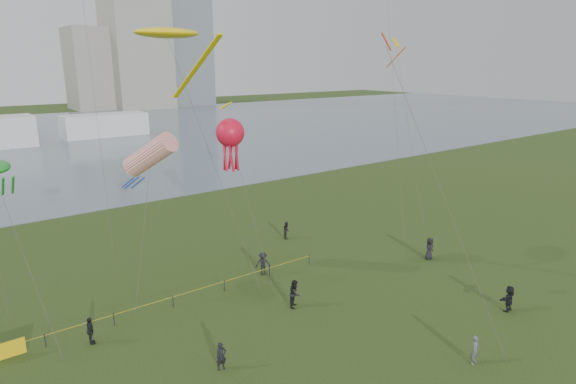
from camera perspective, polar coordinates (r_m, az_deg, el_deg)
ground_plane at (r=28.19m, az=13.11°, el=-20.36°), size 400.00×400.00×0.00m
lake at (r=116.81m, az=-27.65°, el=5.43°), size 400.00×120.00×0.08m
building_mid at (r=187.59m, az=-17.47°, el=15.29°), size 20.00×20.00×38.00m
building_low at (r=189.04m, az=-22.07°, el=13.37°), size 16.00×18.00×28.00m
pavilion_right at (r=117.56m, az=-20.88°, el=7.43°), size 18.00×7.00×5.00m
fence at (r=32.94m, az=-23.57°, el=-14.58°), size 24.07×0.07×1.05m
kite_flyer at (r=29.79m, az=21.30°, el=-17.02°), size 0.68×0.51×1.68m
spectator_a at (r=33.46m, az=0.82°, el=-11.93°), size 1.19×1.17×1.94m
spectator_b at (r=38.16m, az=-2.99°, el=-8.48°), size 1.38×1.22×1.86m
spectator_c at (r=31.77m, az=-22.38°, el=-14.98°), size 0.46×1.02×1.71m
spectator_d at (r=42.71m, az=16.41°, el=-6.43°), size 1.04×0.79×1.90m
spectator_e at (r=36.13m, az=24.71°, el=-11.40°), size 1.70×0.63×1.80m
spectator_f at (r=27.74m, az=-7.93°, el=-18.72°), size 0.62×0.44×1.60m
spectator_g at (r=45.69m, az=-0.17°, el=-4.55°), size 0.92×0.99×1.63m
kite_stingray at (r=36.46m, az=-14.05°, el=17.69°), size 5.36×9.95×18.56m
kite_windsock at (r=36.69m, az=-16.03°, el=4.24°), size 5.45×7.38×11.48m
kite_octopus at (r=36.56m, az=-6.87°, el=6.88°), size 2.16×5.44×12.18m
kite_delta at (r=33.44m, az=12.34°, el=15.25°), size 2.16×12.18×18.10m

